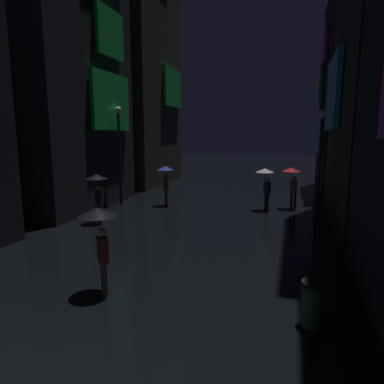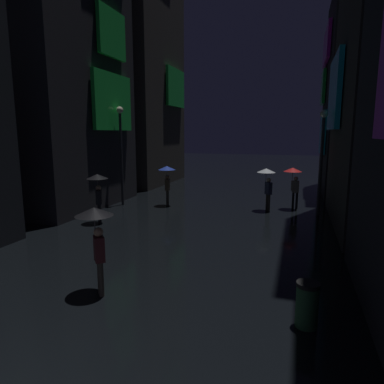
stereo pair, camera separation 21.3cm
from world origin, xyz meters
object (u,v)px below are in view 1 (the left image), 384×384
at_px(pedestrian_far_right_black, 97,185).
at_px(streetlamp_right_far, 320,149).
at_px(trash_bin, 312,303).
at_px(pedestrian_midstreet_left_blue, 166,175).
at_px(pedestrian_midstreet_centre_clear, 266,177).
at_px(streetlamp_left_far, 119,144).
at_px(pedestrian_near_crossing_red, 292,176).
at_px(pedestrian_foreground_left_black, 99,227).

height_order(pedestrian_far_right_black, streetlamp_right_far, streetlamp_right_far).
height_order(streetlamp_right_far, trash_bin, streetlamp_right_far).
bearing_deg(pedestrian_midstreet_left_blue, pedestrian_midstreet_centre_clear, 3.72).
xyz_separation_m(streetlamp_left_far, trash_bin, (9.30, -9.51, -2.81)).
bearing_deg(trash_bin, pedestrian_near_crossing_red, 92.58).
relative_size(pedestrian_far_right_black, pedestrian_foreground_left_black, 1.00).
bearing_deg(pedestrian_midstreet_centre_clear, pedestrian_far_right_black, -145.68).
xyz_separation_m(pedestrian_midstreet_left_blue, pedestrian_near_crossing_red, (6.41, 1.15, 0.00)).
relative_size(pedestrian_far_right_black, trash_bin, 2.28).
bearing_deg(pedestrian_far_right_black, trash_bin, -34.59).
xyz_separation_m(pedestrian_far_right_black, trash_bin, (8.42, -5.80, -1.20)).
height_order(pedestrian_far_right_black, pedestrian_foreground_left_black, same).
relative_size(pedestrian_midstreet_left_blue, pedestrian_near_crossing_red, 1.00).
height_order(pedestrian_near_crossing_red, streetlamp_right_far, streetlamp_right_far).
bearing_deg(streetlamp_right_far, trash_bin, -93.93).
bearing_deg(pedestrian_near_crossing_red, pedestrian_far_right_black, -145.85).
relative_size(pedestrian_foreground_left_black, streetlamp_right_far, 0.43).
distance_m(pedestrian_far_right_black, pedestrian_midstreet_centre_clear, 8.07).
xyz_separation_m(pedestrian_far_right_black, pedestrian_midstreet_centre_clear, (6.66, 4.55, 0.00)).
distance_m(pedestrian_far_right_black, pedestrian_near_crossing_red, 9.56).
bearing_deg(pedestrian_midstreet_centre_clear, streetlamp_left_far, -173.62).
height_order(pedestrian_far_right_black, pedestrian_midstreet_left_blue, same).
bearing_deg(pedestrian_far_right_black, pedestrian_midstreet_left_blue, 70.33).
height_order(pedestrian_near_crossing_red, streetlamp_left_far, streetlamp_left_far).
relative_size(pedestrian_foreground_left_black, pedestrian_midstreet_centre_clear, 1.00).
bearing_deg(trash_bin, streetlamp_right_far, 86.07).
distance_m(pedestrian_midstreet_left_blue, streetlamp_right_far, 7.75).
distance_m(streetlamp_left_far, trash_bin, 13.59).
distance_m(pedestrian_foreground_left_black, trash_bin, 4.94).
xyz_separation_m(pedestrian_midstreet_centre_clear, streetlamp_left_far, (-7.55, -0.84, 1.61)).
distance_m(streetlamp_right_far, trash_bin, 10.55).
distance_m(pedestrian_midstreet_left_blue, streetlamp_left_far, 2.92).
bearing_deg(pedestrian_midstreet_left_blue, pedestrian_far_right_black, -109.67).
xyz_separation_m(pedestrian_midstreet_left_blue, pedestrian_midstreet_centre_clear, (5.16, 0.34, 0.00)).
xyz_separation_m(pedestrian_midstreet_centre_clear, streetlamp_right_far, (2.45, -0.16, 1.43)).
height_order(pedestrian_midstreet_centre_clear, streetlamp_left_far, streetlamp_left_far).
distance_m(pedestrian_midstreet_left_blue, pedestrian_near_crossing_red, 6.51).
relative_size(pedestrian_far_right_black, pedestrian_near_crossing_red, 1.00).
bearing_deg(streetlamp_right_far, streetlamp_left_far, -176.07).
xyz_separation_m(pedestrian_far_right_black, streetlamp_right_far, (9.12, 4.39, 1.43)).
bearing_deg(streetlamp_left_far, pedestrian_near_crossing_red, 10.70).
height_order(streetlamp_left_far, streetlamp_right_far, streetlamp_left_far).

